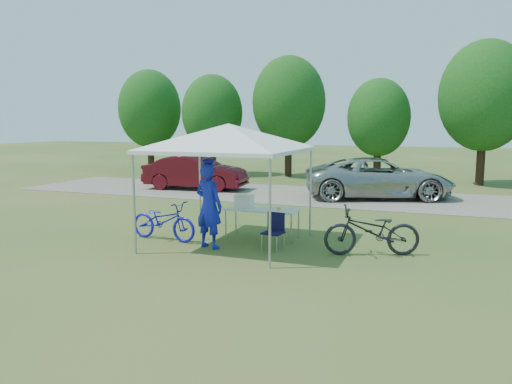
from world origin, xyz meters
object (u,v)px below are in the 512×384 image
(cooler, at_px, (244,201))
(sedan, at_px, (195,172))
(folding_table, at_px, (262,210))
(bike_dark, at_px, (372,231))
(cyclist, at_px, (209,206))
(minivan, at_px, (379,178))
(folding_chair, at_px, (275,228))
(bike_blue, at_px, (163,221))

(cooler, relative_size, sedan, 0.10)
(folding_table, bearing_deg, bike_dark, -14.31)
(cyclist, bearing_deg, folding_table, -105.91)
(cooler, bearing_deg, folding_table, 0.00)
(bike_dark, height_order, minivan, minivan)
(cyclist, bearing_deg, folding_chair, -149.79)
(cooler, bearing_deg, sedan, 125.31)
(sedan, bearing_deg, cooler, -149.89)
(folding_table, bearing_deg, cooler, -180.00)
(folding_chair, xyz_separation_m, minivan, (1.18, 8.36, 0.29))
(cyclist, xyz_separation_m, minivan, (2.57, 8.75, -0.19))
(minivan, relative_size, sedan, 1.25)
(cyclist, xyz_separation_m, bike_blue, (-1.33, 0.28, -0.48))
(folding_chair, relative_size, cooler, 1.86)
(bike_blue, height_order, minivan, minivan)
(bike_blue, bearing_deg, folding_table, -57.96)
(bike_blue, bearing_deg, bike_dark, -79.96)
(cyclist, xyz_separation_m, bike_dark, (3.45, 0.62, -0.42))
(bike_dark, xyz_separation_m, sedan, (-8.25, 7.90, 0.20))
(folding_chair, xyz_separation_m, cooler, (-1.08, 0.92, 0.40))
(folding_chair, xyz_separation_m, cyclist, (-1.39, -0.39, 0.47))
(cyclist, height_order, minivan, cyclist)
(cooler, distance_m, minivan, 7.78)
(cooler, relative_size, bike_dark, 0.22)
(bike_blue, distance_m, bike_dark, 4.79)
(bike_blue, relative_size, sedan, 0.42)
(minivan, bearing_deg, folding_chair, 152.67)
(cooler, xyz_separation_m, cyclist, (-0.31, -1.31, 0.07))
(minivan, bearing_deg, folding_table, 147.09)
(sedan, bearing_deg, bike_dark, -138.94)
(folding_table, distance_m, cooler, 0.50)
(bike_blue, relative_size, minivan, 0.33)
(cooler, height_order, bike_dark, bike_dark)
(folding_chair, height_order, sedan, sedan)
(cyclist, bearing_deg, sedan, -46.03)
(cooler, bearing_deg, cyclist, -103.27)
(folding_table, xyz_separation_m, bike_dark, (2.68, -0.68, -0.15))
(cyclist, distance_m, minivan, 9.13)
(folding_chair, bearing_deg, cooler, 147.58)
(sedan, bearing_deg, folding_table, -147.52)
(bike_blue, bearing_deg, cooler, -51.94)
(folding_table, distance_m, minivan, 7.66)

